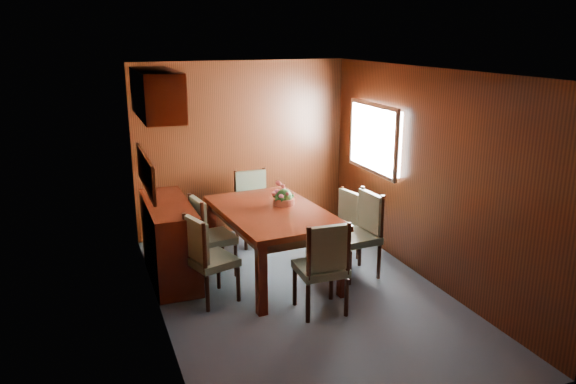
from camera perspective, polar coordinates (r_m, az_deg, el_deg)
name	(u,v)px	position (r m, az deg, el deg)	size (l,w,h in m)	color
ground	(302,295)	(6.22, 1.47, -10.40)	(4.50, 4.50, 0.00)	#333D46
room_shell	(282,143)	(5.96, -0.56, 5.00)	(3.06, 4.52, 2.41)	black
sideboard	(170,240)	(6.64, -11.92, -4.80)	(0.48, 1.40, 0.90)	#330E06
dining_table	(272,219)	(6.41, -1.62, -2.78)	(1.23, 1.83, 0.82)	#330E06
chair_left_near	(206,255)	(5.93, -8.34, -6.31)	(0.55, 0.57, 0.96)	black
chair_left_far	(207,232)	(6.57, -8.20, -4.02)	(0.50, 0.52, 0.96)	black
chair_right_near	(362,229)	(6.58, 7.49, -3.76)	(0.49, 0.51, 1.00)	black
chair_right_far	(343,220)	(7.10, 5.62, -2.90)	(0.47, 0.48, 0.86)	black
chair_head	(324,263)	(5.62, 3.63, -7.21)	(0.49, 0.47, 1.00)	black
chair_foot	(253,203)	(7.57, -3.54, -1.09)	(0.48, 0.46, 0.99)	black
flower_centerpiece	(284,194)	(6.53, -0.40, -0.21)	(0.26, 0.26, 0.26)	#A74C33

